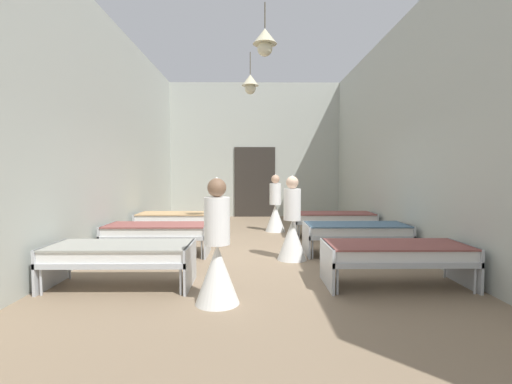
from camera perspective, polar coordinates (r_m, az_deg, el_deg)
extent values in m
cube|color=#8C755B|center=(6.96, 0.15, -10.09)|extent=(6.41, 12.38, 0.10)
cube|color=#B2B7AD|center=(12.79, -0.19, 6.52)|extent=(6.21, 0.20, 4.60)
cube|color=#B2B7AD|center=(7.42, -24.03, 8.75)|extent=(0.20, 11.78, 4.60)
cube|color=#B2B7AD|center=(7.49, 24.08, 8.69)|extent=(0.20, 11.78, 4.60)
cube|color=#2D2823|center=(12.65, -0.19, 1.56)|extent=(1.40, 0.06, 2.40)
cylinder|color=brown|center=(7.35, 1.40, 25.83)|extent=(0.02, 0.02, 0.45)
cone|color=beige|center=(7.22, 1.39, 23.07)|extent=(0.44, 0.44, 0.28)
sphere|color=beige|center=(7.14, 1.39, 21.42)|extent=(0.28, 0.28, 0.28)
cylinder|color=brown|center=(9.93, -0.90, 19.41)|extent=(0.02, 0.02, 0.56)
cone|color=beige|center=(9.82, -0.90, 17.02)|extent=(0.44, 0.44, 0.28)
sphere|color=beige|center=(9.76, -0.90, 15.76)|extent=(0.28, 0.28, 0.28)
cylinder|color=#B7BCC1|center=(5.41, -30.48, -11.98)|extent=(0.03, 0.03, 0.34)
cylinder|color=#B7BCC1|center=(6.02, -27.01, -10.37)|extent=(0.03, 0.03, 0.34)
cylinder|color=#B7BCC1|center=(4.81, -11.64, -13.50)|extent=(0.03, 0.03, 0.34)
cylinder|color=#B7BCC1|center=(5.49, -10.17, -11.38)|extent=(0.03, 0.03, 0.34)
cube|color=#B7BCC1|center=(5.32, -20.28, -9.73)|extent=(1.90, 0.84, 0.07)
cube|color=#B7BCC1|center=(5.71, -29.21, -9.95)|extent=(0.04, 0.84, 0.57)
cube|color=#B7BCC1|center=(5.11, -10.20, -11.13)|extent=(0.04, 0.84, 0.57)
cube|color=white|center=(5.30, -20.30, -8.62)|extent=(1.82, 0.78, 0.14)
cube|color=#9E9E93|center=(5.28, -20.32, -7.75)|extent=(1.86, 0.82, 0.02)
cylinder|color=#B7BCC1|center=(4.84, 12.55, -13.39)|extent=(0.03, 0.03, 0.34)
cylinder|color=#B7BCC1|center=(5.52, 10.82, -11.31)|extent=(0.03, 0.03, 0.34)
cylinder|color=#B7BCC1|center=(5.49, 30.92, -11.76)|extent=(0.03, 0.03, 0.34)
cylinder|color=#B7BCC1|center=(6.10, 27.33, -10.21)|extent=(0.03, 0.03, 0.34)
cube|color=#B7BCC1|center=(5.38, 20.88, -9.60)|extent=(1.90, 0.84, 0.07)
cube|color=#B7BCC1|center=(5.14, 10.97, -11.05)|extent=(0.04, 0.84, 0.57)
cube|color=#B7BCC1|center=(5.80, 29.58, -9.77)|extent=(0.04, 0.84, 0.57)
cube|color=white|center=(5.35, 20.90, -8.50)|extent=(1.82, 0.78, 0.14)
cube|color=#8C4C47|center=(5.34, 20.92, -7.64)|extent=(1.86, 0.82, 0.02)
cylinder|color=#B7BCC1|center=(7.07, -22.71, -8.30)|extent=(0.03, 0.03, 0.34)
cylinder|color=#B7BCC1|center=(7.73, -20.69, -7.29)|extent=(0.03, 0.03, 0.34)
cylinder|color=#B7BCC1|center=(6.62, -8.45, -8.85)|extent=(0.03, 0.03, 0.34)
cylinder|color=#B7BCC1|center=(7.32, -7.68, -7.70)|extent=(0.03, 0.03, 0.34)
cube|color=#B7BCC1|center=(7.10, -15.08, -6.44)|extent=(1.90, 0.84, 0.07)
cube|color=#B7BCC1|center=(7.40, -22.11, -6.86)|extent=(0.04, 0.84, 0.57)
cube|color=#B7BCC1|center=(6.94, -7.56, -7.31)|extent=(0.04, 0.84, 0.57)
cube|color=white|center=(7.08, -15.09, -5.60)|extent=(1.82, 0.78, 0.14)
cube|color=#8C4C47|center=(7.07, -15.10, -4.94)|extent=(1.86, 0.82, 0.02)
cylinder|color=#B7BCC1|center=(6.65, 8.79, -8.81)|extent=(0.03, 0.03, 0.34)
cylinder|color=#B7BCC1|center=(7.35, 7.87, -7.66)|extent=(0.03, 0.03, 0.34)
cylinder|color=#B7BCC1|center=(7.14, 22.86, -8.20)|extent=(0.03, 0.03, 0.34)
cylinder|color=#B7BCC1|center=(7.79, 20.74, -7.22)|extent=(0.03, 0.03, 0.34)
cube|color=#B7BCC1|center=(7.15, 15.27, -6.38)|extent=(1.90, 0.84, 0.07)
cube|color=#B7BCC1|center=(6.97, 7.82, -7.28)|extent=(0.04, 0.84, 0.57)
cube|color=#B7BCC1|center=(7.47, 22.19, -6.78)|extent=(0.04, 0.84, 0.57)
cube|color=white|center=(7.13, 15.29, -5.55)|extent=(1.82, 0.78, 0.14)
cube|color=slate|center=(7.12, 15.29, -4.89)|extent=(1.86, 0.82, 0.02)
cylinder|color=#B7BCC1|center=(8.83, -18.04, -5.97)|extent=(0.03, 0.03, 0.34)
cylinder|color=#B7BCC1|center=(9.51, -16.74, -5.30)|extent=(0.03, 0.03, 0.34)
cylinder|color=#B7BCC1|center=(8.48, -6.68, -6.21)|extent=(0.03, 0.03, 0.34)
cylinder|color=#B7BCC1|center=(9.19, -6.21, -5.49)|extent=(0.03, 0.03, 0.34)
cube|color=#B7BCC1|center=(8.93, -12.02, -4.45)|extent=(1.90, 0.84, 0.07)
cube|color=#B7BCC1|center=(9.17, -17.74, -4.89)|extent=(0.04, 0.84, 0.57)
cube|color=#B7BCC1|center=(8.81, -6.05, -5.09)|extent=(0.04, 0.84, 0.57)
cube|color=white|center=(8.92, -12.03, -3.78)|extent=(1.82, 0.78, 0.14)
cube|color=tan|center=(8.91, -12.03, -3.26)|extent=(1.86, 0.82, 0.02)
cylinder|color=#B7BCC1|center=(8.50, 6.70, -6.19)|extent=(0.03, 0.03, 0.34)
cylinder|color=#B7BCC1|center=(9.20, 6.13, -5.47)|extent=(0.03, 0.03, 0.34)
cylinder|color=#B7BCC1|center=(8.89, 17.96, -5.91)|extent=(0.03, 0.03, 0.34)
cylinder|color=#B7BCC1|center=(9.56, 16.58, -5.26)|extent=(0.03, 0.03, 0.34)
cube|color=#B7BCC1|center=(8.97, 11.95, -4.42)|extent=(1.90, 0.84, 0.07)
cube|color=#B7BCC1|center=(8.83, 6.02, -5.07)|extent=(0.04, 0.84, 0.57)
cube|color=#B7BCC1|center=(9.23, 17.61, -4.84)|extent=(0.04, 0.84, 0.57)
cube|color=white|center=(8.95, 11.96, -3.76)|extent=(1.82, 0.78, 0.14)
cube|color=#8C4C47|center=(8.95, 11.96, -3.23)|extent=(1.86, 0.82, 0.02)
cone|color=white|center=(9.55, 3.02, -4.06)|extent=(0.52, 0.52, 0.70)
cylinder|color=white|center=(9.49, 3.03, -0.31)|extent=(0.30, 0.30, 0.55)
sphere|color=tan|center=(9.48, 3.03, 2.02)|extent=(0.22, 0.22, 0.22)
cone|color=white|center=(9.47, 3.04, 2.48)|extent=(0.18, 0.18, 0.10)
cone|color=white|center=(4.40, -6.04, -12.57)|extent=(0.52, 0.52, 0.70)
cylinder|color=white|center=(4.28, -6.09, -4.48)|extent=(0.30, 0.30, 0.55)
sphere|color=#846047|center=(4.24, -6.12, 0.68)|extent=(0.22, 0.22, 0.22)
cone|color=white|center=(4.24, -6.12, 1.72)|extent=(0.18, 0.18, 0.10)
cone|color=white|center=(6.52, 5.62, -7.42)|extent=(0.52, 0.52, 0.70)
cylinder|color=white|center=(6.43, 5.65, -1.94)|extent=(0.30, 0.30, 0.55)
sphere|color=beige|center=(6.41, 5.67, 1.49)|extent=(0.22, 0.22, 0.22)
cone|color=white|center=(6.41, 5.67, 2.18)|extent=(0.18, 0.18, 0.10)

